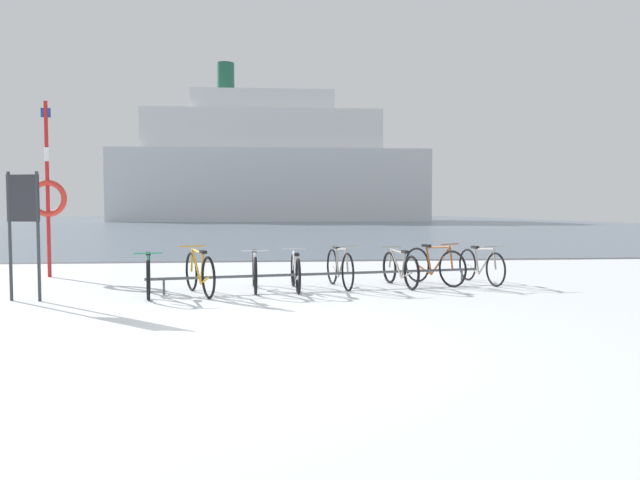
# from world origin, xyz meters

# --- Properties ---
(ground) EXTENTS (80.00, 132.00, 0.08)m
(ground) POSITION_xyz_m (0.00, 53.90, -0.04)
(ground) COLOR silver
(bike_rack) EXTENTS (6.27, 1.21, 0.31)m
(bike_rack) POSITION_xyz_m (1.49, 4.19, 0.27)
(bike_rack) COLOR #4C5156
(bike_rack) RESTS_ON ground
(bicycle_0) EXTENTS (0.50, 1.68, 0.77)m
(bicycle_0) POSITION_xyz_m (-1.57, 3.61, 0.35)
(bicycle_0) COLOR black
(bicycle_0) RESTS_ON ground
(bicycle_1) EXTENTS (0.74, 1.63, 0.83)m
(bicycle_1) POSITION_xyz_m (-0.72, 3.67, 0.37)
(bicycle_1) COLOR black
(bicycle_1) RESTS_ON ground
(bicycle_2) EXTENTS (0.46, 1.73, 0.77)m
(bicycle_2) POSITION_xyz_m (0.22, 4.10, 0.35)
(bicycle_2) COLOR black
(bicycle_2) RESTS_ON ground
(bicycle_3) EXTENTS (0.46, 1.69, 0.74)m
(bicycle_3) POSITION_xyz_m (0.96, 4.08, 0.34)
(bicycle_3) COLOR black
(bicycle_3) RESTS_ON ground
(bicycle_4) EXTENTS (0.46, 1.71, 0.82)m
(bicycle_4) POSITION_xyz_m (1.81, 4.34, 0.37)
(bicycle_4) COLOR black
(bicycle_4) RESTS_ON ground
(bicycle_5) EXTENTS (0.49, 1.65, 0.75)m
(bicycle_5) POSITION_xyz_m (2.98, 4.38, 0.34)
(bicycle_5) COLOR black
(bicycle_5) RESTS_ON ground
(bicycle_6) EXTENTS (0.83, 1.48, 0.83)m
(bicycle_6) POSITION_xyz_m (3.71, 4.60, 0.37)
(bicycle_6) COLOR black
(bicycle_6) RESTS_ON ground
(bicycle_7) EXTENTS (0.48, 1.67, 0.78)m
(bicycle_7) POSITION_xyz_m (4.69, 4.69, 0.35)
(bicycle_7) COLOR black
(bicycle_7) RESTS_ON ground
(info_sign) EXTENTS (0.54, 0.17, 2.08)m
(info_sign) POSITION_xyz_m (-3.43, 3.22, 1.42)
(info_sign) COLOR #33383D
(info_sign) RESTS_ON ground
(rescue_post) EXTENTS (0.81, 0.12, 3.81)m
(rescue_post) POSITION_xyz_m (-4.29, 6.62, 1.80)
(rescue_post) COLOR red
(rescue_post) RESTS_ON ground
(ferry_ship) EXTENTS (39.29, 13.49, 20.14)m
(ferry_ship) POSITION_xyz_m (0.78, 68.71, 6.77)
(ferry_ship) COLOR silver
(ferry_ship) RESTS_ON ground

